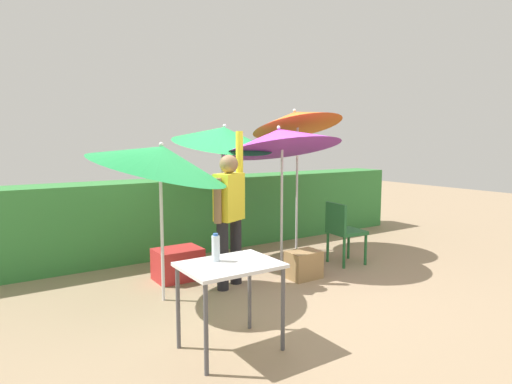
# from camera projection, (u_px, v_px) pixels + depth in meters

# --- Properties ---
(ground_plane) EXTENTS (24.00, 24.00, 0.00)m
(ground_plane) POSITION_uv_depth(u_px,v_px,m) (269.00, 280.00, 5.54)
(ground_plane) COLOR #9E8466
(hedge_row) EXTENTS (8.00, 0.70, 1.16)m
(hedge_row) POSITION_uv_depth(u_px,v_px,m) (199.00, 213.00, 7.12)
(hedge_row) COLOR #38843D
(hedge_row) RESTS_ON ground_plane
(umbrella_rainbow) EXTENTS (1.59, 1.55, 1.96)m
(umbrella_rainbow) POSITION_uv_depth(u_px,v_px,m) (161.00, 158.00, 4.69)
(umbrella_rainbow) COLOR silver
(umbrella_rainbow) RESTS_ON ground_plane
(umbrella_orange) EXTENTS (1.67, 1.69, 2.11)m
(umbrella_orange) POSITION_uv_depth(u_px,v_px,m) (280.00, 139.00, 6.08)
(umbrella_orange) COLOR silver
(umbrella_orange) RESTS_ON ground_plane
(umbrella_yellow) EXTENTS (1.43, 1.43, 2.41)m
(umbrella_yellow) POSITION_uv_depth(u_px,v_px,m) (296.00, 120.00, 6.83)
(umbrella_yellow) COLOR silver
(umbrella_yellow) RESTS_ON ground_plane
(umbrella_navy) EXTENTS (1.48, 1.48, 2.12)m
(umbrella_navy) POSITION_uv_depth(u_px,v_px,m) (223.00, 136.00, 6.23)
(umbrella_navy) COLOR silver
(umbrella_navy) RESTS_ON ground_plane
(person_vendor) EXTENTS (0.54, 0.35, 1.88)m
(person_vendor) POSITION_uv_depth(u_px,v_px,m) (229.00, 211.00, 5.19)
(person_vendor) COLOR black
(person_vendor) RESTS_ON ground_plane
(chair_plastic) EXTENTS (0.49, 0.49, 0.89)m
(chair_plastic) POSITION_uv_depth(u_px,v_px,m) (343.00, 229.00, 6.20)
(chair_plastic) COLOR #236633
(chair_plastic) RESTS_ON ground_plane
(cooler_box) EXTENTS (0.58, 0.42, 0.40)m
(cooler_box) POSITION_uv_depth(u_px,v_px,m) (178.00, 264.00, 5.56)
(cooler_box) COLOR red
(cooler_box) RESTS_ON ground_plane
(crate_cardboard) EXTENTS (0.42, 0.31, 0.35)m
(crate_cardboard) POSITION_uv_depth(u_px,v_px,m) (304.00, 265.00, 5.60)
(crate_cardboard) COLOR #9E7A4C
(crate_cardboard) RESTS_ON ground_plane
(folding_table) EXTENTS (0.80, 0.60, 0.75)m
(folding_table) POSITION_uv_depth(u_px,v_px,m) (230.00, 274.00, 3.63)
(folding_table) COLOR #4C4C51
(folding_table) RESTS_ON ground_plane
(bottle_water) EXTENTS (0.07, 0.07, 0.24)m
(bottle_water) POSITION_uv_depth(u_px,v_px,m) (216.00, 248.00, 3.67)
(bottle_water) COLOR silver
(bottle_water) RESTS_ON folding_table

